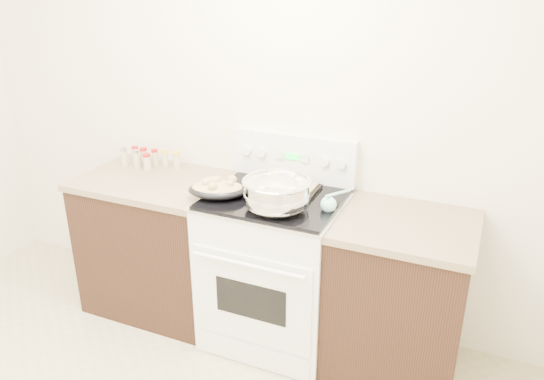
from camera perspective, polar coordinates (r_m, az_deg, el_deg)
The scene contains 9 objects.
counter_left at distance 3.58m, azimuth -11.94°, elevation -5.58°, with size 0.93×0.67×0.92m.
counter_right at distance 3.05m, azimuth 13.40°, elevation -11.12°, with size 0.73×0.67×0.92m.
kitchen_range at distance 3.20m, azimuth 0.39°, elevation -8.12°, with size 0.78×0.73×1.22m.
mixing_bowl at distance 2.79m, azimuth 0.51°, elevation -0.47°, with size 0.38×0.38×0.21m.
roasting_pan at distance 2.98m, azimuth -5.93°, elevation 0.17°, with size 0.38×0.32×0.11m.
baking_sheet at distance 3.06m, azimuth 0.91°, elevation 0.27°, with size 0.41×0.29×0.06m.
wooden_spoon at distance 2.87m, azimuth 0.36°, elevation -1.43°, with size 0.10×0.27×0.04m.
blue_ladle at distance 2.82m, azimuth 6.20°, elevation -1.43°, with size 0.10×0.29×0.11m.
spice_jars at distance 3.58m, azimuth -13.14°, elevation 3.38°, with size 0.39×0.15×0.13m.
Camera 1 is at (1.43, -1.10, 2.13)m, focal length 35.00 mm.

